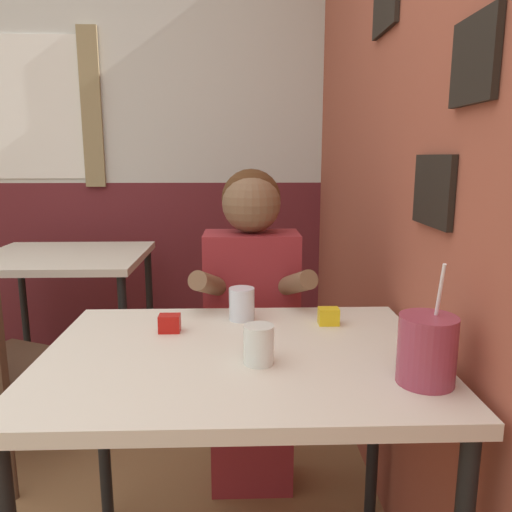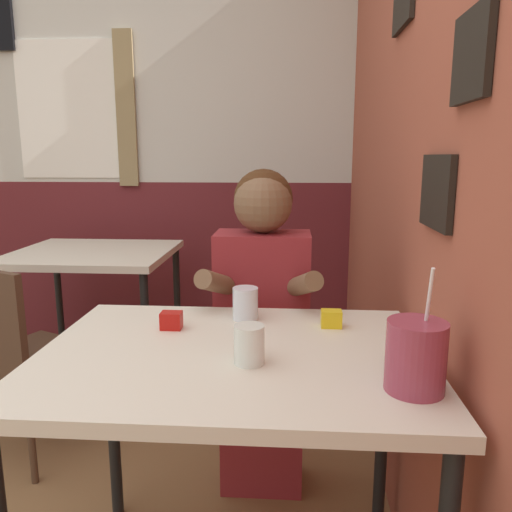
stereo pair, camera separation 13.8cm
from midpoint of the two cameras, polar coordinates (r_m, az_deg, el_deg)
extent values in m
cube|color=#9E4C38|center=(2.05, 11.94, 13.50)|extent=(0.06, 4.38, 2.70)
cube|color=black|center=(1.22, 20.57, 20.30)|extent=(0.02, 0.20, 0.19)
cube|color=black|center=(1.37, 16.89, 7.15)|extent=(0.02, 0.24, 0.19)
cube|color=silver|center=(3.34, -14.62, 21.95)|extent=(5.25, 0.06, 1.60)
cube|color=maroon|center=(3.36, -13.48, -1.26)|extent=(5.25, 0.06, 1.10)
cube|color=white|center=(3.46, -25.67, 14.99)|extent=(0.64, 0.01, 0.84)
cube|color=#937F56|center=(3.32, -19.50, 15.65)|extent=(0.12, 0.02, 0.94)
cube|color=beige|center=(1.31, -5.10, -11.58)|extent=(1.00, 0.74, 0.04)
cylinder|color=black|center=(1.86, -19.30, -18.16)|extent=(0.04, 0.04, 0.74)
cylinder|color=black|center=(1.82, 11.14, -18.35)|extent=(0.04, 0.04, 0.74)
cube|color=beige|center=(2.77, -22.53, -0.15)|extent=(0.82, 0.74, 0.04)
cylinder|color=black|center=(2.46, -16.34, -10.49)|extent=(0.04, 0.04, 0.74)
cylinder|color=black|center=(3.30, -26.08, -5.63)|extent=(0.04, 0.04, 0.74)
cylinder|color=black|center=(3.07, -13.32, -5.97)|extent=(0.04, 0.04, 0.74)
cube|color=#4C3323|center=(2.33, -28.01, -11.03)|extent=(0.53, 0.53, 0.04)
cylinder|color=#4C3323|center=(2.65, -27.10, -13.51)|extent=(0.03, 0.03, 0.41)
cylinder|color=#4C3323|center=(2.41, -21.25, -15.56)|extent=(0.03, 0.03, 0.41)
cylinder|color=#4C3323|center=(2.20, -28.01, -18.89)|extent=(0.03, 0.03, 0.41)
cube|color=maroon|center=(2.04, -2.55, -19.33)|extent=(0.31, 0.20, 0.45)
cube|color=maroon|center=(1.84, -2.68, -5.84)|extent=(0.34, 0.20, 0.55)
sphere|color=#472814|center=(1.79, -2.79, 6.56)|extent=(0.21, 0.21, 0.21)
sphere|color=brown|center=(1.76, -2.80, 5.99)|extent=(0.21, 0.21, 0.21)
cylinder|color=brown|center=(1.68, -7.44, -3.31)|extent=(0.14, 0.27, 0.15)
cylinder|color=brown|center=(1.67, 1.88, -3.26)|extent=(0.14, 0.27, 0.15)
cylinder|color=#99384C|center=(1.15, 15.67, -10.36)|extent=(0.13, 0.13, 0.15)
cylinder|color=white|center=(1.11, 16.96, -4.22)|extent=(0.01, 0.04, 0.14)
cylinder|color=silver|center=(1.53, -4.24, -5.51)|extent=(0.08, 0.08, 0.10)
cylinder|color=silver|center=(1.22, -2.99, -10.13)|extent=(0.07, 0.07, 0.10)
cube|color=#B7140F|center=(1.46, -12.56, -7.57)|extent=(0.06, 0.04, 0.05)
cube|color=yellow|center=(1.50, 5.67, -6.91)|extent=(0.06, 0.04, 0.05)
camera|label=1|loc=(0.07, -92.86, -0.57)|focal=35.00mm
camera|label=2|loc=(0.07, 87.14, 0.57)|focal=35.00mm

